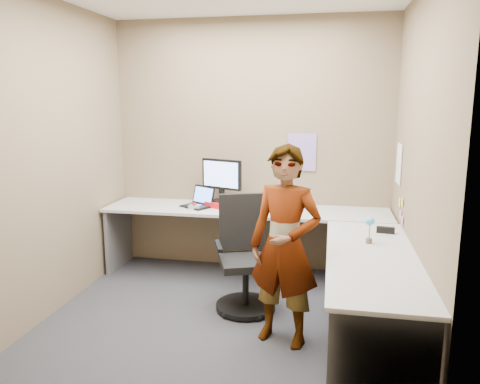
% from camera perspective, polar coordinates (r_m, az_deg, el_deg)
% --- Properties ---
extents(ground, '(3.00, 3.00, 0.00)m').
position_cam_1_polar(ground, '(4.22, -1.81, -14.76)').
color(ground, '#25252A').
rests_on(ground, ground).
extents(wall_back, '(3.00, 0.00, 3.00)m').
position_cam_1_polar(wall_back, '(5.09, 1.36, 5.58)').
color(wall_back, brown).
rests_on(wall_back, ground).
extents(wall_right, '(0.00, 2.70, 2.70)m').
position_cam_1_polar(wall_right, '(3.79, 20.81, 2.95)').
color(wall_right, brown).
rests_on(wall_right, ground).
extents(wall_left, '(0.00, 2.70, 2.70)m').
position_cam_1_polar(wall_left, '(4.41, -21.33, 3.97)').
color(wall_left, brown).
rests_on(wall_left, ground).
extents(desk, '(2.98, 2.58, 0.73)m').
position_cam_1_polar(desk, '(4.29, 5.03, -5.89)').
color(desk, '#B3B3B3').
rests_on(desk, ground).
extents(paper_ream, '(0.35, 0.31, 0.06)m').
position_cam_1_polar(paper_ream, '(4.96, -2.28, -1.50)').
color(paper_ream, red).
rests_on(paper_ream, desk).
extents(monitor, '(0.45, 0.22, 0.45)m').
position_cam_1_polar(monitor, '(4.92, -2.27, 1.88)').
color(monitor, black).
rests_on(monitor, paper_ream).
extents(laptop, '(0.38, 0.37, 0.21)m').
position_cam_1_polar(laptop, '(4.99, -4.96, -1.15)').
color(laptop, black).
rests_on(laptop, desk).
extents(trackball_mouse, '(0.12, 0.08, 0.07)m').
position_cam_1_polar(trackball_mouse, '(4.87, -5.53, -1.81)').
color(trackball_mouse, '#B7B7BC').
rests_on(trackball_mouse, desk).
extents(origami, '(0.10, 0.10, 0.06)m').
position_cam_1_polar(origami, '(4.79, 1.40, -1.93)').
color(origami, white).
rests_on(origami, desk).
extents(stapler, '(0.15, 0.06, 0.05)m').
position_cam_1_polar(stapler, '(4.17, 17.32, -4.45)').
color(stapler, black).
rests_on(stapler, desk).
extents(flower, '(0.07, 0.07, 0.22)m').
position_cam_1_polar(flower, '(3.82, 15.53, -3.97)').
color(flower, brown).
rests_on(flower, desk).
extents(calendar_purple, '(0.30, 0.01, 0.40)m').
position_cam_1_polar(calendar_purple, '(5.03, 7.55, 4.84)').
color(calendar_purple, '#846BB7').
rests_on(calendar_purple, wall_back).
extents(calendar_white, '(0.01, 0.28, 0.38)m').
position_cam_1_polar(calendar_white, '(4.68, 18.81, 3.27)').
color(calendar_white, white).
rests_on(calendar_white, wall_right).
extents(sticky_note_a, '(0.01, 0.07, 0.07)m').
position_cam_1_polar(sticky_note_a, '(4.39, 19.15, -1.22)').
color(sticky_note_a, '#F2E059').
rests_on(sticky_note_a, wall_right).
extents(sticky_note_b, '(0.01, 0.07, 0.07)m').
position_cam_1_polar(sticky_note_b, '(4.46, 18.96, -2.72)').
color(sticky_note_b, pink).
rests_on(sticky_note_b, wall_right).
extents(sticky_note_c, '(0.01, 0.07, 0.07)m').
position_cam_1_polar(sticky_note_c, '(4.35, 19.15, -3.34)').
color(sticky_note_c, pink).
rests_on(sticky_note_c, wall_right).
extents(sticky_note_d, '(0.01, 0.07, 0.07)m').
position_cam_1_polar(sticky_note_d, '(4.54, 18.87, -1.19)').
color(sticky_note_d, '#F2E059').
rests_on(sticky_note_d, wall_right).
extents(office_chair, '(0.58, 0.57, 1.00)m').
position_cam_1_polar(office_chair, '(4.21, 0.56, -8.75)').
color(office_chair, black).
rests_on(office_chair, ground).
extents(person, '(0.64, 0.51, 1.53)m').
position_cam_1_polar(person, '(3.54, 5.50, -6.61)').
color(person, '#999399').
rests_on(person, ground).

